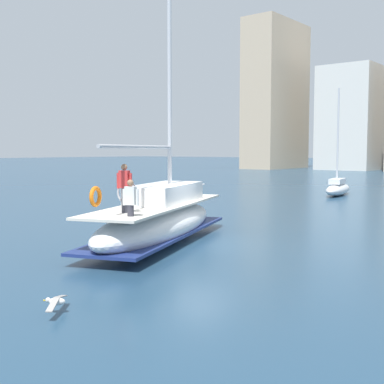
{
  "coord_description": "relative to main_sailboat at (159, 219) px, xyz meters",
  "views": [
    {
      "loc": [
        11.68,
        -14.9,
        3.48
      ],
      "look_at": [
        -1.23,
        1.11,
        1.8
      ],
      "focal_mm": 47.84,
      "sensor_mm": 36.0,
      "label": 1
    }
  ],
  "objects": [
    {
      "name": "ground_plane",
      "position": [
        1.26,
        0.82,
        -0.9
      ],
      "size": [
        400.0,
        400.0,
        0.0
      ],
      "primitive_type": "plane",
      "color": "navy"
    },
    {
      "name": "main_sailboat",
      "position": [
        0.0,
        0.0,
        0.0
      ],
      "size": [
        5.62,
        9.83,
        11.74
      ],
      "color": "white",
      "rests_on": "ground"
    },
    {
      "name": "moored_sloop_near",
      "position": [
        -3.0,
        23.64,
        -0.3
      ],
      "size": [
        2.38,
        5.8,
        8.16
      ],
      "color": "silver",
      "rests_on": "ground"
    },
    {
      "name": "seagull",
      "position": [
        3.97,
        -7.59,
        -0.63
      ],
      "size": [
        0.84,
        1.02,
        0.17
      ],
      "color": "silver",
      "rests_on": "ground"
    }
  ]
}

